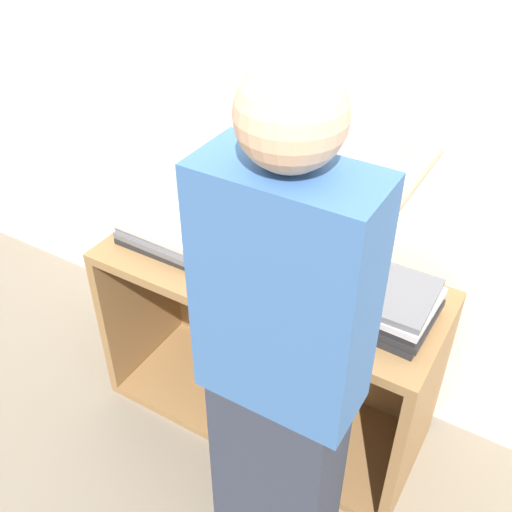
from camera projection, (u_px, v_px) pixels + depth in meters
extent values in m
plane|color=#756B5B|center=(233.00, 454.00, 2.32)|extent=(12.00, 12.00, 0.00)
cube|color=silver|center=(321.00, 107.00, 2.01)|extent=(8.00, 0.05, 2.40)
cube|color=olive|center=(267.00, 277.00, 2.06)|extent=(1.24, 0.49, 0.04)
cube|color=olive|center=(265.00, 407.00, 2.48)|extent=(1.24, 0.49, 0.04)
cube|color=olive|center=(142.00, 295.00, 2.51)|extent=(0.04, 0.49, 0.66)
cube|color=olive|center=(419.00, 413.00, 2.02)|extent=(0.04, 0.49, 0.66)
cube|color=olive|center=(294.00, 313.00, 2.42)|extent=(1.16, 0.04, 0.66)
cube|color=#B7B7BC|center=(267.00, 271.00, 2.04)|extent=(0.36, 0.26, 0.02)
cube|color=black|center=(269.00, 266.00, 2.04)|extent=(0.29, 0.14, 0.00)
cube|color=#B7B7BC|center=(289.00, 216.00, 2.06)|extent=(0.36, 0.04, 0.26)
cube|color=black|center=(289.00, 216.00, 2.06)|extent=(0.31, 0.03, 0.23)
cube|color=#232326|center=(175.00, 238.00, 2.20)|extent=(0.36, 0.26, 0.02)
cube|color=slate|center=(174.00, 233.00, 2.18)|extent=(0.36, 0.27, 0.02)
cube|color=gray|center=(176.00, 226.00, 2.18)|extent=(0.37, 0.27, 0.02)
cube|color=#B7B7BC|center=(175.00, 222.00, 2.16)|extent=(0.36, 0.27, 0.02)
cube|color=#232326|center=(373.00, 311.00, 1.88)|extent=(0.37, 0.27, 0.02)
cube|color=#232326|center=(376.00, 306.00, 1.86)|extent=(0.36, 0.27, 0.02)
cube|color=#232326|center=(375.00, 298.00, 1.86)|extent=(0.36, 0.27, 0.02)
cube|color=#B7B7BC|center=(377.00, 294.00, 1.84)|extent=(0.37, 0.27, 0.02)
cube|color=slate|center=(376.00, 287.00, 1.83)|extent=(0.36, 0.27, 0.02)
cube|color=#2D3342|center=(278.00, 478.00, 1.78)|extent=(0.34, 0.20, 0.81)
cube|color=#38609E|center=(285.00, 294.00, 1.35)|extent=(0.40, 0.20, 0.64)
sphere|color=#DBAD89|center=(291.00, 115.00, 1.09)|extent=(0.22, 0.22, 0.22)
cylinder|color=#DBAD89|center=(281.00, 143.00, 1.46)|extent=(0.07, 0.32, 0.07)
cylinder|color=#DBAD89|center=(407.00, 176.00, 1.33)|extent=(0.07, 0.32, 0.07)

